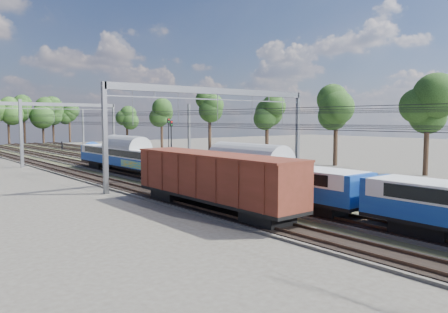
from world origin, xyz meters
TOP-DOWN VIEW (x-y plane):
  - track_bed at (-0.00, 45.00)m, footprint 21.00×130.00m
  - platform at (12.00, 20.00)m, footprint 3.00×70.00m
  - catenary at (0.33, 52.69)m, footprint 25.65×130.00m
  - tree_belt at (6.90, 95.31)m, footprint 39.06×100.51m
  - emu_train at (-4.50, 20.09)m, footprint 2.82×59.68m
  - freight_boxcar at (-9.00, 19.06)m, footprint 2.95×14.25m
  - worker at (2.60, 82.00)m, footprint 0.51×0.70m
  - signal_near at (1.78, 41.23)m, footprint 0.41×0.38m
  - signal_far at (9.47, 54.23)m, footprint 0.42×0.38m

SIDE VIEW (x-z plane):
  - track_bed at x=0.00m, z-range -0.07..0.27m
  - platform at x=12.00m, z-range 0.00..0.30m
  - worker at x=2.60m, z-range 0.00..1.78m
  - freight_boxcar at x=-9.00m, z-range 0.40..4.08m
  - emu_train at x=-4.50m, z-range 0.36..4.49m
  - signal_near at x=1.78m, z-range 0.78..6.65m
  - signal_far at x=9.47m, z-range 0.82..6.97m
  - catenary at x=0.33m, z-range 1.90..10.90m
  - tree_belt at x=6.90m, z-range 2.56..13.58m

